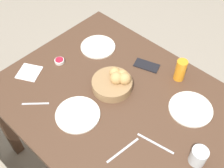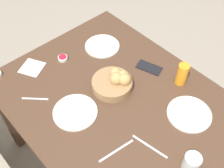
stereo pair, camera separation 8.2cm
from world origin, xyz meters
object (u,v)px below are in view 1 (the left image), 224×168
bread_basket (114,82)px  cell_phone (147,65)px  spoon_coffee (35,104)px  plate_near_left (191,109)px  water_tumbler (198,156)px  napkin (29,72)px  jam_bowl_berry (59,61)px  knife_silver (123,150)px  juice_glass (180,70)px  plate_near_right (98,47)px  plate_far_center (78,114)px  fork_silver (155,144)px

bread_basket → cell_phone: 0.26m
spoon_coffee → cell_phone: size_ratio=0.68×
plate_near_left → spoon_coffee: bearing=40.7°
water_tumbler → spoon_coffee: water_tumbler is taller
water_tumbler → cell_phone: 0.64m
water_tumbler → cell_phone: bearing=-30.3°
water_tumbler → napkin: 1.05m
jam_bowl_berry → cell_phone: bearing=-140.3°
knife_silver → jam_bowl_berry: bearing=-14.5°
water_tumbler → juice_glass: bearing=-46.3°
plate_near_left → bread_basket: bearing=22.1°
plate_near_right → napkin: bearing=72.1°
plate_near_right → plate_far_center: (-0.30, 0.45, 0.00)m
bread_basket → knife_silver: 0.40m
water_tumbler → jam_bowl_berry: 0.97m
plate_far_center → plate_near_right: bearing=-56.4°
water_tumbler → fork_silver: 0.21m
fork_silver → plate_near_right: bearing=-23.3°
spoon_coffee → bread_basket: bearing=-121.0°
bread_basket → plate_near_left: 0.44m
bread_basket → plate_far_center: (0.01, 0.27, -0.04)m
plate_near_left → fork_silver: size_ratio=1.20×
fork_silver → cell_phone: cell_phone is taller
bread_basket → fork_silver: bread_basket is taller
knife_silver → plate_far_center: bearing=2.1°
juice_glass → plate_near_right: bearing=14.1°
bread_basket → jam_bowl_berry: bread_basket is taller
plate_near_left → napkin: 0.96m
jam_bowl_berry → cell_phone: (-0.41, -0.34, -0.01)m
juice_glass → napkin: size_ratio=0.80×
jam_bowl_berry → knife_silver: bearing=165.5°
plate_near_right → water_tumbler: 0.92m
juice_glass → bread_basket: bearing=53.1°
plate_near_right → knife_silver: size_ratio=1.14×
plate_near_right → jam_bowl_berry: bearing=73.5°
plate_near_left → plate_far_center: 0.60m
jam_bowl_berry → water_tumbler: bearing=-178.9°
water_tumbler → knife_silver: size_ratio=0.46×
knife_silver → plate_near_left: bearing=-103.7°
bread_basket → fork_silver: 0.42m
knife_silver → napkin: size_ratio=1.15×
knife_silver → juice_glass: bearing=-82.8°
plate_near_right → spoon_coffee: (-0.07, 0.56, -0.00)m
plate_near_left → fork_silver: 0.29m
plate_near_left → jam_bowl_berry: jam_bowl_berry is taller
water_tumbler → knife_silver: 0.35m
juice_glass → knife_silver: juice_glass is taller
plate_near_right → juice_glass: size_ratio=1.63×
plate_near_left → plate_far_center: same height
juice_glass → knife_silver: 0.58m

